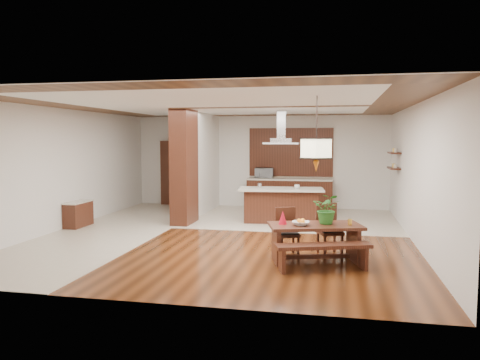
% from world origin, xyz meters
% --- Properties ---
extents(room_shell, '(9.00, 9.04, 2.92)m').
position_xyz_m(room_shell, '(0.00, 0.00, 2.06)').
color(room_shell, '#391A0A').
rests_on(room_shell, ground).
extents(tile_hallway, '(2.50, 9.00, 0.01)m').
position_xyz_m(tile_hallway, '(-2.75, 0.00, 0.01)').
color(tile_hallway, beige).
rests_on(tile_hallway, ground).
extents(tile_kitchen, '(5.50, 4.00, 0.01)m').
position_xyz_m(tile_kitchen, '(1.25, 2.50, 0.01)').
color(tile_kitchen, beige).
rests_on(tile_kitchen, ground).
extents(soffit_band, '(8.00, 9.00, 0.02)m').
position_xyz_m(soffit_band, '(0.00, 0.00, 2.88)').
color(soffit_band, '#3B210E').
rests_on(soffit_band, room_shell).
extents(partition_pier, '(0.45, 1.00, 2.90)m').
position_xyz_m(partition_pier, '(-1.40, 1.20, 1.45)').
color(partition_pier, black).
rests_on(partition_pier, ground).
extents(partition_stub, '(0.18, 2.40, 2.90)m').
position_xyz_m(partition_stub, '(-1.40, 3.30, 1.45)').
color(partition_stub, silver).
rests_on(partition_stub, ground).
extents(hallway_console, '(0.37, 0.88, 0.63)m').
position_xyz_m(hallway_console, '(-3.81, 0.20, 0.32)').
color(hallway_console, black).
rests_on(hallway_console, ground).
extents(hallway_doorway, '(1.10, 0.20, 2.10)m').
position_xyz_m(hallway_doorway, '(-2.70, 4.40, 1.05)').
color(hallway_doorway, black).
rests_on(hallway_doorway, ground).
extents(rear_counter, '(2.60, 0.62, 0.95)m').
position_xyz_m(rear_counter, '(1.00, 4.20, 0.48)').
color(rear_counter, black).
rests_on(rear_counter, ground).
extents(kitchen_window, '(2.60, 0.08, 1.50)m').
position_xyz_m(kitchen_window, '(1.00, 4.46, 1.75)').
color(kitchen_window, brown).
rests_on(kitchen_window, room_shell).
extents(shelf_lower, '(0.26, 0.90, 0.04)m').
position_xyz_m(shelf_lower, '(3.87, 2.60, 1.40)').
color(shelf_lower, black).
rests_on(shelf_lower, room_shell).
extents(shelf_upper, '(0.26, 0.90, 0.04)m').
position_xyz_m(shelf_upper, '(3.87, 2.60, 1.80)').
color(shelf_upper, black).
rests_on(shelf_upper, room_shell).
extents(dining_table, '(1.75, 1.21, 0.67)m').
position_xyz_m(dining_table, '(2.05, -1.94, 0.49)').
color(dining_table, black).
rests_on(dining_table, ground).
extents(dining_bench, '(1.60, 0.84, 0.44)m').
position_xyz_m(dining_bench, '(2.21, -2.50, 0.22)').
color(dining_bench, black).
rests_on(dining_bench, ground).
extents(dining_chair_left, '(0.51, 0.51, 0.88)m').
position_xyz_m(dining_chair_left, '(1.53, -1.58, 0.44)').
color(dining_chair_left, black).
rests_on(dining_chair_left, ground).
extents(dining_chair_right, '(0.55, 0.55, 0.95)m').
position_xyz_m(dining_chair_right, '(2.30, -1.36, 0.47)').
color(dining_chair_right, black).
rests_on(dining_chair_right, ground).
extents(pendant_lantern, '(0.64, 0.64, 1.31)m').
position_xyz_m(pendant_lantern, '(2.05, -1.94, 2.25)').
color(pendant_lantern, '#FFF7C3').
rests_on(pendant_lantern, room_shell).
extents(foliage_plant, '(0.56, 0.51, 0.54)m').
position_xyz_m(foliage_plant, '(2.26, -1.85, 0.93)').
color(foliage_plant, '#276822').
rests_on(foliage_plant, dining_table).
extents(fruit_bowl, '(0.30, 0.30, 0.07)m').
position_xyz_m(fruit_bowl, '(1.81, -2.10, 0.70)').
color(fruit_bowl, beige).
rests_on(fruit_bowl, dining_table).
extents(napkin_cone, '(0.19, 0.19, 0.24)m').
position_xyz_m(napkin_cone, '(1.49, -2.04, 0.78)').
color(napkin_cone, '#B80D1F').
rests_on(napkin_cone, dining_table).
extents(gold_ornament, '(0.08, 0.08, 0.10)m').
position_xyz_m(gold_ornament, '(2.64, -1.88, 0.72)').
color(gold_ornament, gold).
rests_on(gold_ornament, dining_table).
extents(kitchen_island, '(2.25, 1.18, 0.89)m').
position_xyz_m(kitchen_island, '(1.01, 1.84, 0.46)').
color(kitchen_island, black).
rests_on(kitchen_island, ground).
extents(range_hood, '(0.90, 0.55, 0.87)m').
position_xyz_m(range_hood, '(1.01, 1.85, 2.46)').
color(range_hood, silver).
rests_on(range_hood, room_shell).
extents(island_cup, '(0.17, 0.17, 0.11)m').
position_xyz_m(island_cup, '(1.42, 1.76, 0.95)').
color(island_cup, silver).
rests_on(island_cup, kitchen_island).
extents(microwave, '(0.60, 0.44, 0.31)m').
position_xyz_m(microwave, '(0.19, 4.24, 1.11)').
color(microwave, '#B4B7BB').
rests_on(microwave, rear_counter).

